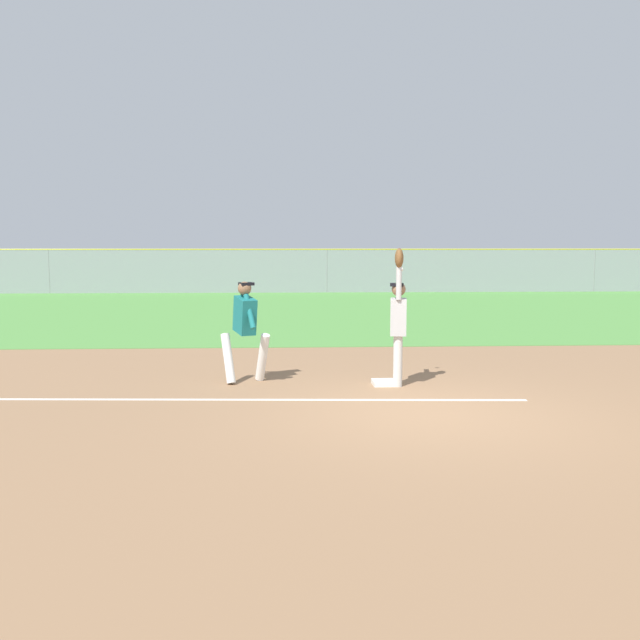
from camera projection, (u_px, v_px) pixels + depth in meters
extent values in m
plane|color=#936D4C|center=(428.00, 413.00, 9.56)|extent=(75.09, 75.09, 0.00)
cube|color=#549342|center=(341.00, 310.00, 24.75)|extent=(53.52, 18.14, 0.01)
cube|color=white|center=(130.00, 399.00, 10.39)|extent=(11.99, 0.77, 0.01)
cube|color=white|center=(384.00, 383.00, 11.47)|extent=(0.39, 0.39, 0.08)
cylinder|color=silver|center=(398.00, 359.00, 11.52)|extent=(0.17, 0.17, 0.85)
cylinder|color=silver|center=(398.00, 361.00, 11.32)|extent=(0.17, 0.17, 0.85)
cube|color=#B7B7B7|center=(398.00, 317.00, 11.34)|extent=(0.32, 0.47, 0.60)
sphere|color=#8C6647|center=(399.00, 289.00, 11.29)|extent=(0.26, 0.26, 0.23)
cube|color=black|center=(397.00, 285.00, 11.29)|extent=(0.25, 0.23, 0.05)
cylinder|color=#B7B7B7|center=(399.00, 280.00, 11.06)|extent=(0.10, 0.10, 0.62)
cylinder|color=#B7B7B7|center=(398.00, 298.00, 11.53)|extent=(0.18, 0.63, 0.09)
ellipsoid|color=brown|center=(399.00, 258.00, 11.02)|extent=(0.18, 0.30, 0.32)
cylinder|color=white|center=(263.00, 357.00, 11.70)|extent=(0.32, 0.46, 0.85)
cylinder|color=white|center=(228.00, 358.00, 11.59)|extent=(0.32, 0.46, 0.85)
cube|color=#197272|center=(245.00, 315.00, 11.56)|extent=(0.45, 0.59, 0.66)
sphere|color=#8C6647|center=(245.00, 288.00, 11.51)|extent=(0.30, 0.30, 0.23)
cube|color=black|center=(246.00, 284.00, 11.52)|extent=(0.28, 0.27, 0.05)
cylinder|color=#197272|center=(240.00, 309.00, 11.75)|extent=(0.25, 0.40, 0.58)
cylinder|color=#197272|center=(250.00, 312.00, 11.36)|extent=(0.25, 0.40, 0.58)
sphere|color=white|center=(401.00, 269.00, 11.66)|extent=(0.07, 0.07, 0.07)
cube|color=#93999E|center=(327.00, 271.00, 33.64)|extent=(53.52, 0.06, 2.09)
cylinder|color=yellow|center=(327.00, 249.00, 33.52)|extent=(53.52, 0.06, 0.06)
cylinder|color=gray|center=(49.00, 272.00, 33.00)|extent=(0.08, 0.08, 2.09)
cylinder|color=gray|center=(327.00, 271.00, 33.64)|extent=(0.08, 0.08, 2.09)
cylinder|color=gray|center=(594.00, 271.00, 34.28)|extent=(0.08, 0.08, 2.09)
cube|color=white|center=(104.00, 278.00, 36.19)|extent=(4.47, 2.08, 0.55)
cube|color=#2D333D|center=(104.00, 269.00, 36.14)|extent=(2.27, 1.84, 0.40)
cylinder|color=black|center=(137.00, 283.00, 37.18)|extent=(0.61, 0.24, 0.60)
cylinder|color=black|center=(127.00, 285.00, 35.29)|extent=(0.61, 0.24, 0.60)
cylinder|color=black|center=(83.00, 283.00, 37.15)|extent=(0.61, 0.24, 0.60)
cylinder|color=black|center=(71.00, 285.00, 35.26)|extent=(0.61, 0.24, 0.60)
cube|color=#1E6B33|center=(196.00, 278.00, 36.77)|extent=(4.55, 2.27, 0.55)
cube|color=#2D333D|center=(196.00, 269.00, 36.72)|extent=(2.34, 1.93, 0.40)
cylinder|color=black|center=(226.00, 282.00, 37.69)|extent=(0.62, 0.27, 0.60)
cylinder|color=black|center=(220.00, 284.00, 35.80)|extent=(0.62, 0.27, 0.60)
cylinder|color=black|center=(174.00, 282.00, 37.80)|extent=(0.62, 0.27, 0.60)
cylinder|color=black|center=(165.00, 284.00, 35.91)|extent=(0.62, 0.27, 0.60)
cube|color=tan|center=(302.00, 278.00, 36.73)|extent=(4.56, 2.32, 0.55)
cube|color=#2D333D|center=(302.00, 269.00, 36.68)|extent=(2.36, 1.95, 0.40)
cylinder|color=black|center=(330.00, 282.00, 37.64)|extent=(0.62, 0.28, 0.60)
cylinder|color=black|center=(328.00, 284.00, 35.75)|extent=(0.62, 0.28, 0.60)
cylinder|color=black|center=(277.00, 282.00, 37.78)|extent=(0.62, 0.28, 0.60)
cylinder|color=black|center=(273.00, 284.00, 35.89)|extent=(0.62, 0.28, 0.60)
cube|color=#23389E|center=(381.00, 278.00, 37.19)|extent=(4.47, 2.06, 0.55)
cube|color=#2D333D|center=(381.00, 269.00, 37.14)|extent=(2.26, 1.83, 0.40)
cylinder|color=black|center=(405.00, 282.00, 38.18)|extent=(0.61, 0.24, 0.60)
cylinder|color=black|center=(410.00, 284.00, 36.30)|extent=(0.61, 0.24, 0.60)
cylinder|color=black|center=(353.00, 282.00, 38.15)|extent=(0.61, 0.24, 0.60)
cylinder|color=black|center=(356.00, 284.00, 36.26)|extent=(0.61, 0.24, 0.60)
cube|color=#B7B7BC|center=(484.00, 278.00, 37.04)|extent=(4.58, 2.35, 0.55)
cube|color=#2D333D|center=(484.00, 269.00, 36.99)|extent=(2.37, 1.97, 0.40)
cylinder|color=black|center=(507.00, 282.00, 37.93)|extent=(0.62, 0.28, 0.60)
cylinder|color=black|center=(515.00, 284.00, 36.05)|extent=(0.62, 0.28, 0.60)
cylinder|color=black|center=(454.00, 282.00, 38.10)|extent=(0.62, 0.28, 0.60)
cylinder|color=black|center=(459.00, 284.00, 36.21)|extent=(0.62, 0.28, 0.60)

